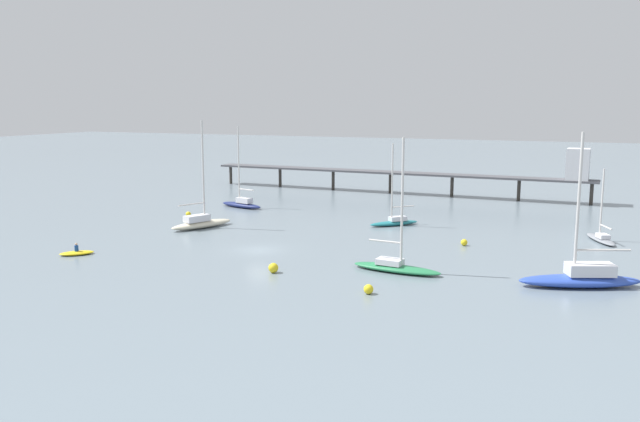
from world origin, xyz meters
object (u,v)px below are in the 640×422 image
Objects in this scene: sailboat_blue at (582,277)px; sailboat_teal at (394,220)px; dinghy_yellow at (77,253)px; mooring_buoy_far at (369,289)px; sailboat_navy at (242,202)px; mooring_buoy_near at (188,214)px; mooring_buoy_outer at (273,268)px; sailboat_cream at (201,221)px; pier at (457,170)px; sailboat_gray at (601,237)px; sailboat_green at (396,264)px; mooring_buoy_inner at (464,242)px.

sailboat_teal is at bearing 137.14° from sailboat_blue.
dinghy_yellow is 29.40m from mooring_buoy_far.
sailboat_navy is 16.66× the size of mooring_buoy_near.
sailboat_blue is at bearing -42.86° from sailboat_teal.
dinghy_yellow is 3.76× the size of mooring_buoy_outer.
sailboat_teal is at bearing 26.76° from sailboat_cream.
pier is 53.86m from mooring_buoy_far.
sailboat_blue is 18.90m from sailboat_gray.
dinghy_yellow is at bearing -176.37° from mooring_buoy_outer.
sailboat_blue is (40.58, -9.16, 0.03)m from sailboat_cream.
sailboat_green is 38.15m from sailboat_navy.
sailboat_navy is 9.25m from mooring_buoy_near.
dinghy_yellow reaches higher than mooring_buoy_inner.
mooring_buoy_inner is at bearing -149.32° from sailboat_gray.
mooring_buoy_outer is 9.76m from mooring_buoy_far.
pier is at bearing 58.74° from sailboat_cream.
sailboat_cream reaches higher than mooring_buoy_far.
sailboat_teal is at bearing 82.40° from mooring_buoy_outer.
sailboat_teal is 25.83m from mooring_buoy_near.
mooring_buoy_far is (25.95, -17.42, -0.40)m from sailboat_cream.
mooring_buoy_near is at bearing 174.24° from mooring_buoy_inner.
sailboat_blue is at bearing -12.72° from sailboat_cream.
dinghy_yellow is (-25.36, -52.07, -3.87)m from pier.
sailboat_blue is 3.79× the size of dinghy_yellow.
sailboat_teal is at bearing 179.10° from sailboat_gray.
dinghy_yellow is at bearing -151.12° from mooring_buoy_inner.
mooring_buoy_inner is (3.43, 12.51, -0.30)m from sailboat_green.
sailboat_blue is 48.50m from mooring_buoy_near.
sailboat_cream is at bearing 167.28° from sailboat_blue.
mooring_buoy_near is (-2.65, -8.85, -0.40)m from sailboat_navy.
mooring_buoy_outer is (-12.81, -16.83, 0.09)m from mooring_buoy_inner.
sailboat_green is at bearing -73.34° from sailboat_teal.
mooring_buoy_outer is at bearing -41.40° from sailboat_cream.
mooring_buoy_near is at bearing -132.13° from pier.
sailboat_blue reaches higher than mooring_buoy_outer.
sailboat_blue is at bearing 8.72° from dinghy_yellow.
mooring_buoy_far is (6.06, -27.45, -0.27)m from sailboat_teal.
mooring_buoy_near is (-31.56, 16.04, -0.30)m from sailboat_green.
sailboat_teal is at bearing 140.54° from mooring_buoy_inner.
mooring_buoy_far is at bearing -90.25° from sailboat_green.
sailboat_gray is at bearing -52.83° from pier.
sailboat_cream is 43.13m from sailboat_gray.
sailboat_teal is at bearing 9.59° from mooring_buoy_near.
mooring_buoy_near is at bearing 153.06° from sailboat_green.
sailboat_blue reaches higher than pier.
dinghy_yellow is 20.05m from mooring_buoy_outer.
dinghy_yellow is (-23.30, -25.94, -0.44)m from sailboat_teal.
mooring_buoy_near is (-34.99, 3.53, -0.00)m from mooring_buoy_inner.
sailboat_blue is at bearing -67.66° from pier.
sailboat_navy is (-2.93, 14.58, -0.04)m from sailboat_cream.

